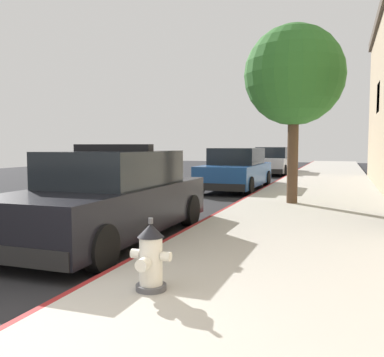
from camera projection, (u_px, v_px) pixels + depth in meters
name	position (u px, v px, depth m)	size (l,w,h in m)	color
ground_plane	(129.00, 198.00, 14.10)	(33.22, 60.00, 0.20)	#232326
sidewalk_pavement	(315.00, 201.00, 12.07)	(3.75, 60.00, 0.15)	#ADA89E
curb_painted_edge	(249.00, 198.00, 12.71)	(0.08, 60.00, 0.15)	maroon
police_cruiser	(112.00, 198.00, 7.37)	(1.94, 4.84, 1.68)	black
parked_car_silver_ahead	(236.00, 170.00, 15.73)	(1.94, 4.84, 1.56)	navy
parked_car_dark_far	(273.00, 161.00, 24.06)	(1.94, 4.84, 1.56)	#B2B5BA
fire_hydrant	(151.00, 257.00, 4.36)	(0.44, 0.40, 0.76)	#4C4C51
street_tree	(294.00, 76.00, 10.80)	(2.56, 2.56, 4.59)	brown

